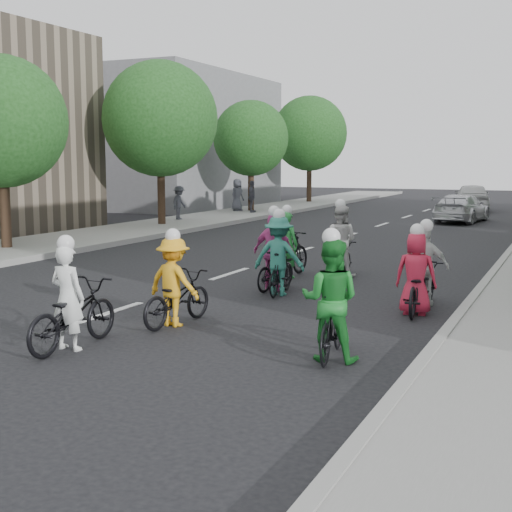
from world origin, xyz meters
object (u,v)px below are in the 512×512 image
Objects in this scene: cyclist_5 at (288,251)px; spectator_2 at (237,195)px; cyclist_3 at (275,259)px; cyclist_2 at (175,290)px; spectator_0 at (179,203)px; cyclist_7 at (279,261)px; cyclist_0 at (72,311)px; spectator_1 at (252,197)px; cyclist_6 at (340,248)px; cyclist_8 at (425,276)px; cyclist_4 at (416,283)px; follow_car_lead at (461,208)px; follow_car_trail at (472,197)px; cyclist_1 at (331,310)px.

cyclist_5 is 1.15× the size of spectator_2.
cyclist_2 is at bearing 95.03° from cyclist_3.
spectator_2 reaches higher than spectator_0.
cyclist_2 is 1.08× the size of spectator_2.
cyclist_3 reaches higher than cyclist_7.
spectator_1 is at bearing -69.79° from cyclist_0.
cyclist_3 is 1.10× the size of spectator_2.
spectator_2 is (-11.26, 17.44, 0.30)m from cyclist_6.
cyclist_8 is 1.04× the size of spectator_1.
cyclist_4 is 4.40m from cyclist_6.
cyclist_7 is 1.07× the size of cyclist_8.
follow_car_trail is at bearing -79.29° from follow_car_lead.
cyclist_8 is 1.01× the size of spectator_2.
spectator_2 is (-11.62, 0.46, 0.36)m from follow_car_lead.
cyclist_0 is at bearing 91.81° from follow_car_lead.
cyclist_7 reaches higher than cyclist_0.
cyclist_1 is (3.74, 1.03, 0.14)m from cyclist_0.
cyclist_2 is 31.17m from follow_car_trail.
cyclist_8 is 24.45m from spectator_2.
cyclist_3 is at bearing -86.50° from cyclist_2.
cyclist_8 is at bearing 132.56° from cyclist_6.
cyclist_5 is 15.71m from spectator_0.
cyclist_5 is at bearing -42.29° from cyclist_4.
cyclist_6 is at bearing -80.74° from cyclist_1.
cyclist_0 reaches higher than follow_car_trail.
cyclist_2 is 1.01× the size of cyclist_4.
cyclist_2 is (0.63, 1.97, 0.03)m from cyclist_0.
cyclist_8 is (3.57, 3.47, -0.03)m from cyclist_2.
cyclist_1 is 1.12× the size of spectator_2.
cyclist_3 is (-2.84, 4.67, -0.03)m from cyclist_1.
follow_car_lead is (-2.24, 20.52, 0.05)m from cyclist_4.
spectator_2 is (-0.03, 6.07, 0.08)m from spectator_0.
cyclist_4 is (0.46, 3.56, -0.13)m from cyclist_1.
cyclist_5 is at bearing -67.86° from cyclist_3.
follow_car_lead is 11.64m from spectator_2.
cyclist_0 reaches higher than spectator_0.
cyclist_7 is at bearing 2.34° from cyclist_8.
cyclist_4 is 1.19× the size of spectator_0.
spectator_2 reaches higher than spectator_1.
cyclist_1 is 1.00× the size of cyclist_6.
cyclist_2 is 23.19m from follow_car_lead.
spectator_1 is (1.13, 5.40, 0.05)m from spectator_0.
cyclist_2 is 1.20× the size of spectator_0.
cyclist_6 is (0.97, 6.17, 0.08)m from cyclist_2.
spectator_1 is (-9.13, 22.95, 0.35)m from cyclist_2.
spectator_2 is at bearing -60.88° from cyclist_4.
cyclist_1 reaches higher than spectator_2.
cyclist_0 is 1.15× the size of cyclist_8.
cyclist_8 is at bearing 102.76° from follow_car_lead.
cyclist_7 is 1.12× the size of spectator_1.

